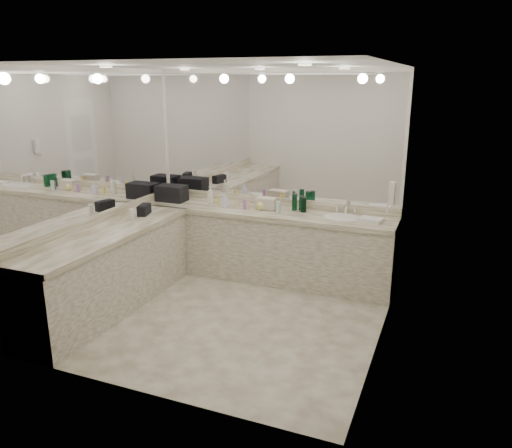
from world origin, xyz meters
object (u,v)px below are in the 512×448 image
at_px(wall_phone, 392,193).
at_px(black_toiletry_bag, 172,193).
at_px(cream_cosmetic_case, 266,204).
at_px(soap_bottle_a, 210,195).
at_px(sink, 342,218).
at_px(hand_towel, 371,220).
at_px(soap_bottle_b, 224,200).
at_px(soap_bottle_c, 261,204).

relative_size(wall_phone, black_toiletry_bag, 0.62).
distance_m(cream_cosmetic_case, soap_bottle_a, 0.79).
distance_m(sink, hand_towel, 0.35).
height_order(wall_phone, cream_cosmetic_case, wall_phone).
relative_size(sink, black_toiletry_bag, 1.13).
distance_m(wall_phone, soap_bottle_b, 2.20).
height_order(sink, cream_cosmetic_case, cream_cosmetic_case).
bearing_deg(soap_bottle_b, soap_bottle_a, 156.74).
bearing_deg(wall_phone, soap_bottle_c, 163.40).
distance_m(sink, black_toiletry_bag, 2.31).
xyz_separation_m(hand_towel, soap_bottle_b, (-1.86, -0.01, 0.06)).
bearing_deg(soap_bottle_a, black_toiletry_bag, -171.99).
distance_m(sink, wall_phone, 0.91).
distance_m(cream_cosmetic_case, soap_bottle_c, 0.08).
bearing_deg(wall_phone, soap_bottle_b, 167.89).
xyz_separation_m(cream_cosmetic_case, soap_bottle_b, (-0.54, -0.09, 0.01)).
bearing_deg(hand_towel, sink, 173.64).
relative_size(wall_phone, soap_bottle_a, 1.05).
height_order(cream_cosmetic_case, soap_bottle_a, soap_bottle_a).
relative_size(soap_bottle_b, soap_bottle_c, 1.16).
xyz_separation_m(wall_phone, hand_towel, (-0.26, 0.46, -0.43)).
bearing_deg(soap_bottle_b, black_toiletry_bag, 177.62).
distance_m(cream_cosmetic_case, soap_bottle_b, 0.55).
relative_size(hand_towel, soap_bottle_b, 1.50).
relative_size(soap_bottle_a, soap_bottle_b, 1.35).
distance_m(wall_phone, soap_bottle_a, 2.46).
bearing_deg(sink, soap_bottle_a, 177.93).
bearing_deg(cream_cosmetic_case, black_toiletry_bag, 179.68).
xyz_separation_m(wall_phone, cream_cosmetic_case, (-1.58, 0.55, -0.38)).
xyz_separation_m(cream_cosmetic_case, hand_towel, (1.32, -0.09, -0.05)).
xyz_separation_m(sink, hand_towel, (0.34, -0.04, 0.03)).
bearing_deg(black_toiletry_bag, sink, 0.30).
bearing_deg(hand_towel, soap_bottle_b, -179.79).
xyz_separation_m(sink, soap_bottle_b, (-1.52, -0.05, 0.09)).
bearing_deg(hand_towel, black_toiletry_bag, 179.43).
distance_m(black_toiletry_bag, cream_cosmetic_case, 1.33).
height_order(wall_phone, soap_bottle_c, wall_phone).
distance_m(hand_towel, soap_bottle_c, 1.38).
bearing_deg(cream_cosmetic_case, soap_bottle_a, 176.00).
xyz_separation_m(hand_towel, soap_bottle_a, (-2.11, 0.10, 0.09)).
bearing_deg(hand_towel, wall_phone, -60.57).
bearing_deg(soap_bottle_b, soap_bottle_c, 3.82).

